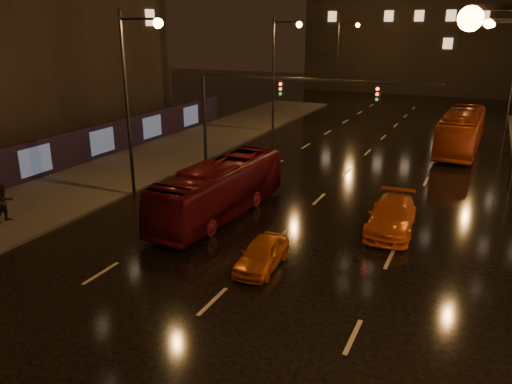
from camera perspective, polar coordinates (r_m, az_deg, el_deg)
ground at (r=31.68m, az=9.44°, el=1.36°), size 140.00×140.00×0.00m
sidewalk_left at (r=33.58m, az=-15.83°, el=2.01°), size 7.00×70.00×0.15m
hoarding_left at (r=33.80m, az=-24.09°, el=3.27°), size 0.30×46.00×2.50m
traffic_signal at (r=32.31m, az=1.09°, el=10.55°), size 15.31×0.32×6.20m
bus_red at (r=25.09m, az=-4.15°, el=0.30°), size 2.72×9.94×2.74m
bus_curb at (r=41.47m, az=22.39°, el=6.46°), size 2.98×11.21×3.10m
taxi_near at (r=19.89m, az=0.67°, el=-7.08°), size 1.59×3.55×1.18m
taxi_far at (r=24.15m, az=15.23°, el=-2.69°), size 2.34×5.10×1.45m
pedestrian_b at (r=26.84m, az=-26.83°, el=-1.09°), size 0.80×0.99×1.91m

